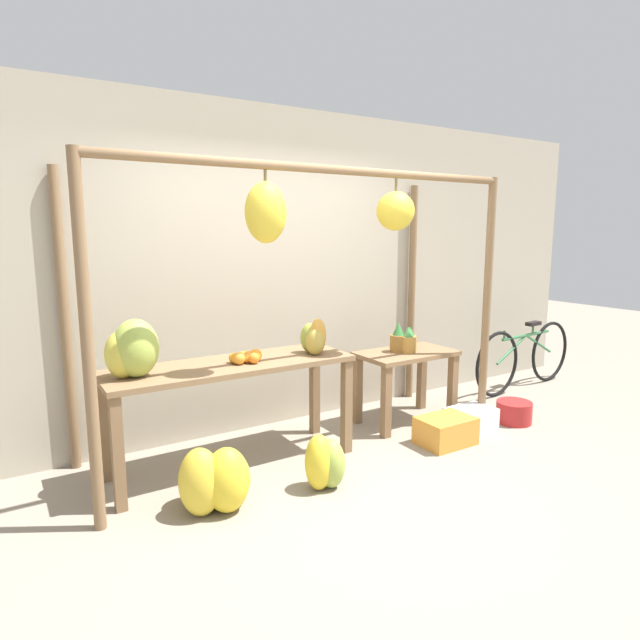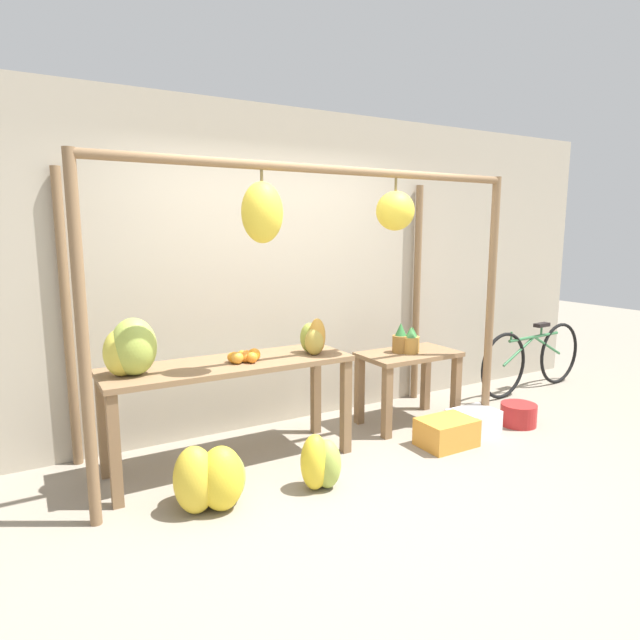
{
  "view_description": "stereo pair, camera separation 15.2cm",
  "coord_description": "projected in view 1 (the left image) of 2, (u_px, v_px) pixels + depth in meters",
  "views": [
    {
      "loc": [
        -2.08,
        -2.65,
        1.75
      ],
      "look_at": [
        0.15,
        0.92,
        1.04
      ],
      "focal_mm": 30.0,
      "sensor_mm": 36.0,
      "label": 1
    },
    {
      "loc": [
        -1.95,
        -2.73,
        1.75
      ],
      "look_at": [
        0.15,
        0.92,
        1.04
      ],
      "focal_mm": 30.0,
      "sensor_mm": 36.0,
      "label": 2
    }
  ],
  "objects": [
    {
      "name": "stall_awning",
      "position": [
        316.0,
        252.0,
        3.94
      ],
      "size": [
        3.34,
        1.15,
        2.19
      ],
      "color": "brown",
      "rests_on": "ground_plane"
    },
    {
      "name": "shop_wall_back",
      "position": [
        265.0,
        271.0,
        4.7
      ],
      "size": [
        8.0,
        0.08,
        2.8
      ],
      "color": "#B2A893",
      "rests_on": "ground_plane"
    },
    {
      "name": "ground_plane",
      "position": [
        374.0,
        494.0,
        3.59
      ],
      "size": [
        20.0,
        20.0,
        0.0
      ],
      "primitive_type": "plane",
      "color": "gray"
    },
    {
      "name": "banana_pile_ground_right",
      "position": [
        324.0,
        463.0,
        3.64
      ],
      "size": [
        0.33,
        0.29,
        0.39
      ],
      "color": "#9EB247",
      "rests_on": "ground_plane"
    },
    {
      "name": "blue_bucket",
      "position": [
        514.0,
        412.0,
        4.92
      ],
      "size": [
        0.32,
        0.32,
        0.2
      ],
      "color": "#AD2323",
      "rests_on": "ground_plane"
    },
    {
      "name": "display_table_main",
      "position": [
        231.0,
        379.0,
        3.93
      ],
      "size": [
        1.83,
        0.58,
        0.79
      ],
      "color": "brown",
      "rests_on": "ground_plane"
    },
    {
      "name": "fruit_crate_purple",
      "position": [
        471.0,
        420.0,
        4.71
      ],
      "size": [
        0.41,
        0.29,
        0.2
      ],
      "color": "silver",
      "rests_on": "ground_plane"
    },
    {
      "name": "parked_bicycle",
      "position": [
        525.0,
        356.0,
        5.95
      ],
      "size": [
        1.71,
        0.17,
        0.74
      ],
      "color": "black",
      "rests_on": "ground_plane"
    },
    {
      "name": "fruit_crate_white",
      "position": [
        446.0,
        431.0,
        4.42
      ],
      "size": [
        0.45,
        0.33,
        0.23
      ],
      "color": "orange",
      "rests_on": "ground_plane"
    },
    {
      "name": "papaya_pile",
      "position": [
        315.0,
        339.0,
        4.18
      ],
      "size": [
        0.23,
        0.28,
        0.28
      ],
      "color": "#B2993D",
      "rests_on": "display_table_main"
    },
    {
      "name": "orange_pile",
      "position": [
        246.0,
        357.0,
        3.9
      ],
      "size": [
        0.24,
        0.18,
        0.09
      ],
      "color": "orange",
      "rests_on": "display_table_main"
    },
    {
      "name": "pineapple_cluster",
      "position": [
        404.0,
        340.0,
        4.82
      ],
      "size": [
        0.24,
        0.21,
        0.27
      ],
      "color": "#B27F38",
      "rests_on": "display_table_side"
    },
    {
      "name": "display_table_side",
      "position": [
        406.0,
        368.0,
        4.88
      ],
      "size": [
        0.88,
        0.52,
        0.66
      ],
      "color": "brown",
      "rests_on": "ground_plane"
    },
    {
      "name": "banana_pile_ground_left",
      "position": [
        215.0,
        480.0,
        3.38
      ],
      "size": [
        0.57,
        0.49,
        0.44
      ],
      "color": "#9EB247",
      "rests_on": "ground_plane"
    },
    {
      "name": "banana_pile_on_table",
      "position": [
        131.0,
        350.0,
        3.5
      ],
      "size": [
        0.39,
        0.31,
        0.39
      ],
      "color": "#9EB247",
      "rests_on": "display_table_main"
    }
  ]
}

